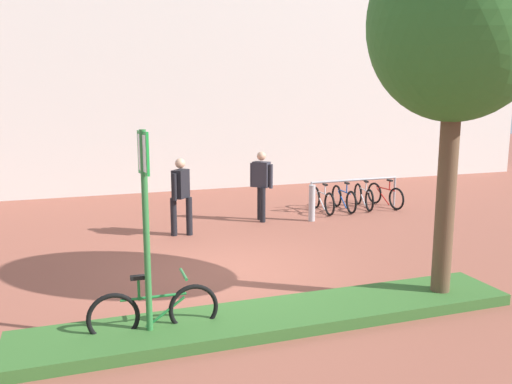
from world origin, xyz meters
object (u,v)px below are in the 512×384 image
(parking_sign_post, at_px, (145,207))
(person_suited_dark, at_px, (261,182))
(bollard_steel, at_px, (312,203))
(bike_at_sign, at_px, (155,312))
(bike_rack_cluster, at_px, (354,197))
(person_suited_navy, at_px, (181,192))
(tree_sidewalk, at_px, (457,25))

(parking_sign_post, height_order, person_suited_dark, parking_sign_post)
(parking_sign_post, xyz_separation_m, person_suited_dark, (3.54, 5.74, -0.76))
(bollard_steel, height_order, person_suited_dark, person_suited_dark)
(bike_at_sign, height_order, bike_rack_cluster, bike_at_sign)
(parking_sign_post, relative_size, bike_at_sign, 1.60)
(bike_at_sign, distance_m, person_suited_navy, 5.13)
(parking_sign_post, distance_m, bike_at_sign, 1.40)
(parking_sign_post, relative_size, person_suited_navy, 1.56)
(bollard_steel, xyz_separation_m, person_suited_dark, (-1.17, 0.43, 0.53))
(bollard_steel, bearing_deg, person_suited_dark, 159.91)
(person_suited_dark, bearing_deg, person_suited_navy, -161.20)
(parking_sign_post, xyz_separation_m, bike_at_sign, (0.08, 0.10, -1.39))
(tree_sidewalk, bearing_deg, bike_rack_cluster, 72.08)
(tree_sidewalk, relative_size, parking_sign_post, 2.03)
(person_suited_navy, bearing_deg, person_suited_dark, 18.80)
(tree_sidewalk, distance_m, parking_sign_post, 4.93)
(bike_at_sign, xyz_separation_m, person_suited_navy, (1.33, 4.91, 0.63))
(tree_sidewalk, height_order, person_suited_dark, tree_sidewalk)
(parking_sign_post, height_order, bike_at_sign, parking_sign_post)
(parking_sign_post, height_order, bollard_steel, parking_sign_post)
(bike_at_sign, distance_m, bike_rack_cluster, 8.77)
(bike_rack_cluster, relative_size, person_suited_dark, 1.55)
(parking_sign_post, bearing_deg, person_suited_dark, 58.31)
(bike_rack_cluster, distance_m, bollard_steel, 1.90)
(bike_at_sign, bearing_deg, bike_rack_cluster, 44.07)
(parking_sign_post, distance_m, bollard_steel, 7.21)
(parking_sign_post, bearing_deg, bike_rack_cluster, 44.17)
(tree_sidewalk, distance_m, bike_rack_cluster, 7.53)
(parking_sign_post, xyz_separation_m, bollard_steel, (4.71, 5.31, -1.29))
(parking_sign_post, height_order, person_suited_navy, parking_sign_post)
(bike_rack_cluster, bearing_deg, person_suited_navy, -166.53)
(bike_at_sign, relative_size, bollard_steel, 1.87)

